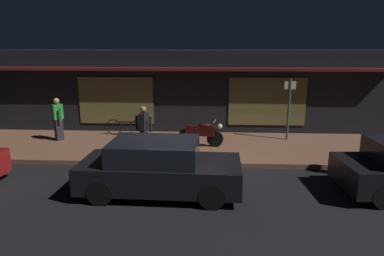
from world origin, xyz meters
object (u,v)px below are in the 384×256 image
Objects in this scene: person_photographer at (58,118)px; parked_car_far at (159,168)px; motorcycle at (201,133)px; bicycle_parked at (126,127)px; person_bystander at (144,129)px; sign_post at (289,106)px.

parked_car_far is (4.60, -4.41, -0.32)m from person_photographer.
motorcycle reaches higher than bicycle_parked.
person_bystander reaches higher than bicycle_parked.
parked_car_far is at bearing -71.88° from person_bystander.
motorcycle is 3.65m from sign_post.
person_bystander is at bearing -23.41° from person_photographer.
motorcycle is 4.04m from parked_car_far.
person_photographer is at bearing 156.59° from person_bystander.
parked_car_far is at bearing -67.75° from bicycle_parked.
motorcycle is at bearing -24.25° from bicycle_parked.
sign_post is 0.58× the size of parked_car_far.
person_photographer is 9.01m from sign_post.
parked_car_far is at bearing -104.26° from motorcycle.
person_bystander is at bearing -150.25° from motorcycle.
sign_post is (6.56, -0.36, 1.00)m from bicycle_parked.
motorcycle is 3.50m from bicycle_parked.
person_bystander is 0.40× the size of parked_car_far.
motorcycle is at bearing 75.74° from parked_car_far.
person_bystander reaches higher than parked_car_far.
bicycle_parked is 6.65m from sign_post.
parked_car_far is at bearing -131.22° from sign_post.
motorcycle is 1.02× the size of person_bystander.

